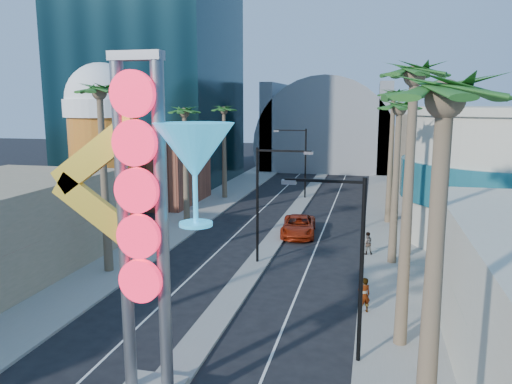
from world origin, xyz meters
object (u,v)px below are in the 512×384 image
at_px(pedestrian_b, 367,243).
at_px(neon_sign, 164,213).
at_px(red_pickup, 298,226).
at_px(pedestrian_a, 364,295).

bearing_deg(pedestrian_b, neon_sign, 58.07).
bearing_deg(neon_sign, red_pickup, 88.07).
relative_size(pedestrian_a, pedestrian_b, 1.14).
distance_m(neon_sign, red_pickup, 25.81).
height_order(red_pickup, pedestrian_b, pedestrian_b).
height_order(neon_sign, red_pickup, neon_sign).
relative_size(neon_sign, red_pickup, 2.16).
height_order(neon_sign, pedestrian_b, neon_sign).
xyz_separation_m(pedestrian_a, pedestrian_b, (0.00, 10.33, -0.12)).
height_order(red_pickup, pedestrian_a, pedestrian_a).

